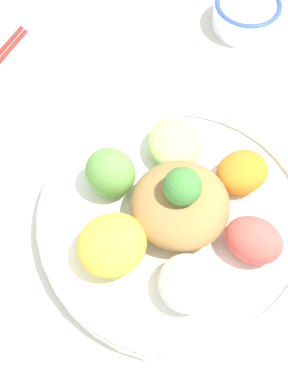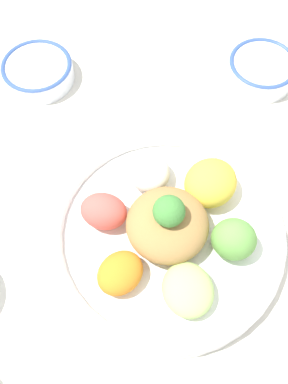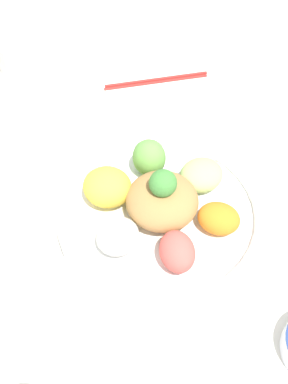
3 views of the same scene
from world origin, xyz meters
name	(u,v)px [view 1 (image 1 of 3)]	position (x,y,z in m)	size (l,w,h in m)	color
ground_plane	(161,252)	(0.00, 0.00, 0.00)	(2.40, 2.40, 0.00)	silver
salad_platter	(177,214)	(-0.01, 0.04, 0.03)	(0.32, 0.32, 0.11)	white
sauce_bowl_dark	(246,13)	(-0.17, 0.34, 0.02)	(0.09, 0.09, 0.04)	white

